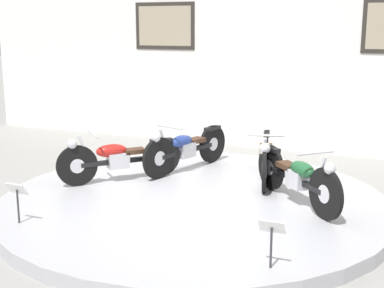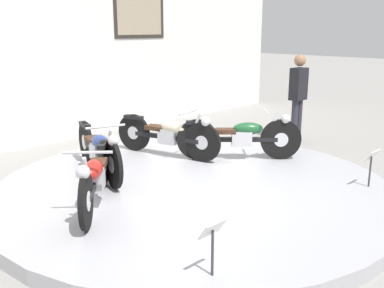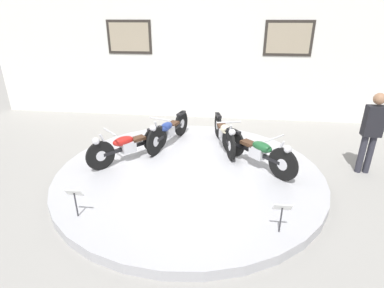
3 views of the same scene
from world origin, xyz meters
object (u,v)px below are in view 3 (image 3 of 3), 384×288
object	(u,v)px
motorcycle_green	(258,150)
info_placard_front_centre	(282,211)
info_placard_front_left	(75,196)
motorcycle_red	(128,145)
visitor_standing	(372,129)
motorcycle_cream	(224,133)
motorcycle_blue	(168,130)

from	to	relation	value
motorcycle_green	info_placard_front_centre	size ratio (longest dim) A/B	2.87
info_placard_front_left	info_placard_front_centre	world-z (taller)	same
motorcycle_red	visitor_standing	xyz separation A→B (m)	(5.07, 0.40, 0.44)
info_placard_front_left	motorcycle_cream	bearing A→B (deg)	53.15
motorcycle_red	motorcycle_blue	bearing A→B (deg)	53.77
info_placard_front_centre	motorcycle_green	bearing A→B (deg)	95.17
motorcycle_cream	info_placard_front_centre	distance (m)	3.14
motorcycle_blue	motorcycle_cream	bearing A→B (deg)	-0.07
info_placard_front_left	info_placard_front_centre	xyz separation A→B (m)	(3.15, 0.00, 0.00)
motorcycle_blue	motorcycle_cream	xyz separation A→B (m)	(1.36, -0.00, -0.01)
motorcycle_blue	motorcycle_green	size ratio (longest dim) A/B	1.32
motorcycle_red	info_placard_front_centre	distance (m)	3.60
motorcycle_cream	motorcycle_green	xyz separation A→B (m)	(0.71, -0.96, 0.01)
info_placard_front_left	motorcycle_green	bearing A→B (deg)	34.61
motorcycle_cream	motorcycle_red	bearing A→B (deg)	-154.99
motorcycle_red	motorcycle_blue	xyz separation A→B (m)	(0.71, 0.97, 0.01)
motorcycle_green	info_placard_front_left	distance (m)	3.60
motorcycle_red	info_placard_front_centre	world-z (taller)	motorcycle_red
motorcycle_red	motorcycle_green	bearing A→B (deg)	0.06
motorcycle_green	motorcycle_cream	bearing A→B (deg)	126.41
motorcycle_blue	motorcycle_green	world-z (taller)	same
motorcycle_cream	motorcycle_green	bearing A→B (deg)	-53.59
motorcycle_red	visitor_standing	distance (m)	5.11
visitor_standing	motorcycle_blue	bearing A→B (deg)	172.67
motorcycle_red	motorcycle_cream	bearing A→B (deg)	25.01
visitor_standing	info_placard_front_left	bearing A→B (deg)	-155.04
motorcycle_blue	info_placard_front_centre	bearing A→B (deg)	-53.15
motorcycle_cream	visitor_standing	distance (m)	3.08
info_placard_front_left	visitor_standing	xyz separation A→B (m)	(5.25, 2.45, 0.45)
motorcycle_red	motorcycle_blue	distance (m)	1.20
motorcycle_cream	visitor_standing	size ratio (longest dim) A/B	1.11
motorcycle_cream	info_placard_front_left	bearing A→B (deg)	-126.85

